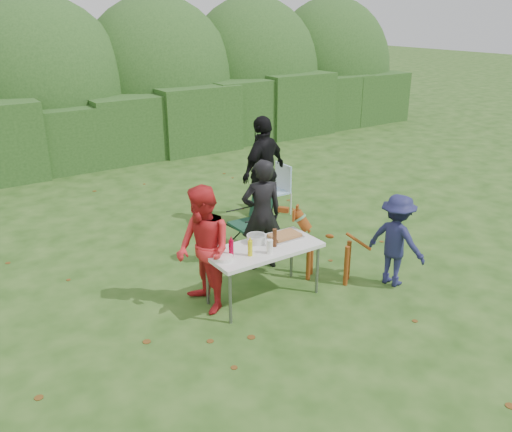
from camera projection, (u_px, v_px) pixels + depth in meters
ground at (254, 313)px, 6.84m from camera, size 80.00×80.00×0.00m
hedge_row at (64, 133)px, 12.72m from camera, size 22.00×1.40×1.70m
shrub_backdrop at (42, 92)px, 13.68m from camera, size 20.00×2.60×3.20m
folding_table at (263, 251)px, 6.95m from camera, size 1.50×0.70×0.74m
person_cook at (262, 215)px, 7.78m from camera, size 0.69×0.55×1.65m
person_red_jacket at (204, 250)px, 6.68m from camera, size 0.64×0.81×1.63m
person_black_puffy at (264, 171)px, 9.33m from camera, size 1.23×0.85×1.93m
child at (396, 240)px, 7.36m from camera, size 0.65×0.92×1.30m
dog at (329, 247)px, 7.52m from camera, size 0.99×1.09×1.01m
camping_chair at (249, 221)px, 8.48m from camera, size 0.61×0.61×0.97m
lawn_chair at (273, 190)px, 10.00m from camera, size 0.57×0.57×0.93m
food_tray at (284, 237)px, 7.22m from camera, size 0.45×0.30×0.02m
focaccia_bread at (285, 235)px, 7.21m from camera, size 0.40×0.26×0.04m
mustard_bottle at (250, 248)px, 6.66m from camera, size 0.06×0.06×0.20m
ketchup_bottle at (231, 248)px, 6.64m from camera, size 0.06×0.06×0.22m
beer_bottle at (275, 238)px, 6.92m from camera, size 0.06×0.06×0.24m
paper_towel_roll at (216, 243)px, 6.73m from camera, size 0.12×0.12×0.26m
cup_stack at (270, 247)px, 6.73m from camera, size 0.08×0.08×0.18m
pasta_bowl at (257, 239)px, 7.07m from camera, size 0.26×0.26×0.10m
plate_stack at (224, 258)px, 6.58m from camera, size 0.24×0.24×0.05m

